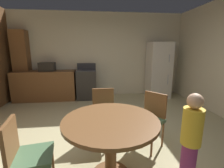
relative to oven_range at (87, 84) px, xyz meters
name	(u,v)px	position (x,y,z in m)	size (l,w,h in m)	color
ground_plane	(107,146)	(0.43, -2.67, -0.47)	(14.00, 14.00, 0.00)	tan
wall_back	(99,55)	(0.43, 0.40, 0.88)	(5.79, 0.12, 2.70)	beige
kitchen_counter	(46,85)	(-1.26, 0.00, -0.02)	(1.81, 0.60, 0.90)	brown
pantry_column	(22,66)	(-1.94, 0.18, 0.58)	(0.44, 0.36, 2.10)	brown
oven_range	(87,84)	(0.00, 0.00, 0.00)	(0.60, 0.60, 1.10)	#2D2B28
refrigerator	(158,70)	(2.32, -0.05, 0.41)	(0.68, 0.68, 1.76)	silver
microwave	(47,67)	(-1.16, 0.00, 0.56)	(0.44, 0.32, 0.26)	black
dining_table	(111,132)	(0.42, -3.29, 0.13)	(1.11, 1.11, 0.76)	brown
chair_north	(104,110)	(0.40, -2.38, 0.03)	(0.41, 0.41, 0.87)	brown
chair_northeast	(151,116)	(1.12, -2.71, 0.03)	(0.56, 0.56, 0.87)	brown
chair_west	(25,153)	(-0.48, -3.44, 0.03)	(0.46, 0.46, 0.87)	brown
person_child	(191,137)	(1.31, -3.47, 0.11)	(0.26, 0.26, 1.09)	#8C337A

